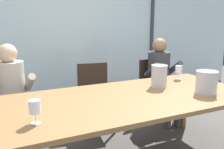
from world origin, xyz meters
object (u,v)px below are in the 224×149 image
at_px(chair_near_curtain, 7,102).
at_px(person_charcoal_jacket, 161,74).
at_px(chair_center, 155,83).
at_px(wine_glass_near_bucket, 179,70).
at_px(ice_bucket_primary, 159,76).
at_px(ice_bucket_secondary, 206,82).
at_px(chair_left_of_center, 94,91).
at_px(dining_table, 127,102).
at_px(person_beige_jumper, 12,91).
at_px(wine_glass_by_left_taster, 35,108).

distance_m(chair_near_curtain, person_charcoal_jacket, 2.09).
xyz_separation_m(chair_center, wine_glass_near_bucket, (-0.09, -0.63, 0.33)).
xyz_separation_m(chair_near_curtain, ice_bucket_primary, (1.53, -0.85, 0.34)).
distance_m(chair_center, ice_bucket_secondary, 1.29).
height_order(chair_left_of_center, wine_glass_near_bucket, wine_glass_near_bucket).
bearing_deg(chair_near_curtain, person_charcoal_jacket, -8.80).
bearing_deg(ice_bucket_secondary, dining_table, 162.73).
bearing_deg(person_beige_jumper, chair_near_curtain, 101.83).
xyz_separation_m(chair_left_of_center, wine_glass_near_bucket, (0.88, -0.64, 0.33)).
xyz_separation_m(dining_table, wine_glass_near_bucket, (0.92, 0.36, 0.18)).
xyz_separation_m(ice_bucket_primary, wine_glass_near_bucket, (0.44, 0.19, -0.01)).
distance_m(chair_left_of_center, ice_bucket_secondary, 1.47).
height_order(chair_near_curtain, wine_glass_by_left_taster, wine_glass_by_left_taster).
relative_size(ice_bucket_secondary, wine_glass_by_left_taster, 1.34).
height_order(dining_table, ice_bucket_secondary, ice_bucket_secondary).
relative_size(person_beige_jumper, wine_glass_near_bucket, 6.96).
distance_m(dining_table, person_charcoal_jacket, 1.33).
bearing_deg(person_beige_jumper, person_charcoal_jacket, -5.65).
bearing_deg(person_beige_jumper, dining_table, -45.99).
height_order(dining_table, wine_glass_by_left_taster, wine_glass_by_left_taster).
bearing_deg(person_charcoal_jacket, chair_left_of_center, 173.65).
height_order(chair_near_curtain, ice_bucket_primary, ice_bucket_primary).
distance_m(chair_left_of_center, person_charcoal_jacket, 1.02).
relative_size(dining_table, ice_bucket_primary, 10.19).
xyz_separation_m(chair_near_curtain, wine_glass_by_left_taster, (0.15, -1.28, 0.33)).
bearing_deg(wine_glass_near_bucket, dining_table, -158.83).
height_order(dining_table, person_beige_jumper, person_beige_jumper).
bearing_deg(wine_glass_near_bucket, chair_left_of_center, 144.15).
bearing_deg(person_charcoal_jacket, wine_glass_near_bucket, -100.05).
xyz_separation_m(chair_center, ice_bucket_secondary, (-0.25, -1.23, 0.33)).
relative_size(chair_left_of_center, wine_glass_near_bucket, 5.12).
distance_m(chair_center, ice_bucket_primary, 1.04).
height_order(person_charcoal_jacket, wine_glass_by_left_taster, person_charcoal_jacket).
relative_size(dining_table, person_charcoal_jacket, 2.09).
bearing_deg(person_beige_jumper, ice_bucket_secondary, -37.22).
relative_size(chair_near_curtain, wine_glass_near_bucket, 5.12).
height_order(chair_center, ice_bucket_primary, ice_bucket_primary).
xyz_separation_m(chair_left_of_center, person_charcoal_jacket, (0.99, -0.15, 0.17)).
height_order(chair_near_curtain, chair_center, same).
relative_size(chair_left_of_center, wine_glass_by_left_taster, 5.12).
relative_size(chair_near_curtain, chair_center, 1.00).
bearing_deg(ice_bucket_primary, dining_table, -161.33).
distance_m(dining_table, ice_bucket_secondary, 0.83).
height_order(person_beige_jumper, ice_bucket_secondary, person_beige_jumper).
distance_m(wine_glass_by_left_taster, wine_glass_near_bucket, 1.92).
xyz_separation_m(chair_near_curtain, chair_left_of_center, (1.09, -0.01, 0.00)).
xyz_separation_m(chair_left_of_center, ice_bucket_secondary, (0.73, -1.23, 0.33)).
bearing_deg(person_charcoal_jacket, ice_bucket_primary, -126.41).
distance_m(chair_center, wine_glass_near_bucket, 0.72).
relative_size(chair_center, wine_glass_near_bucket, 5.12).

